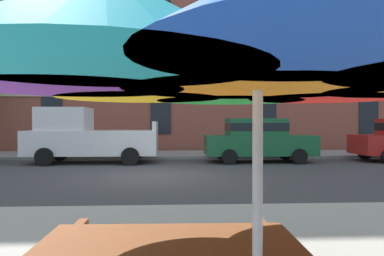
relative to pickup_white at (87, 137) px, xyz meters
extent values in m
plane|color=#424244|center=(2.76, -3.70, -1.03)|extent=(120.00, 120.00, 0.00)
cube|color=gray|center=(2.76, 3.10, -0.97)|extent=(56.00, 3.60, 0.12)
cube|color=#934C3D|center=(2.76, 11.30, 8.57)|extent=(40.90, 12.00, 19.20)
cube|color=beige|center=(2.76, 5.26, 2.17)|extent=(40.08, 0.08, 0.36)
cube|color=beige|center=(2.76, 5.26, 5.37)|extent=(40.08, 0.08, 0.36)
cube|color=silver|center=(0.24, 0.00, -0.21)|extent=(5.10, 1.90, 0.96)
cube|color=silver|center=(-0.86, 0.00, 0.72)|extent=(1.90, 1.75, 0.90)
cube|color=silver|center=(2.71, 0.00, 0.45)|extent=(0.16, 1.75, 0.36)
cylinder|color=black|center=(1.82, 0.95, -0.69)|extent=(0.68, 0.22, 0.68)
cylinder|color=black|center=(1.82, -0.95, -0.69)|extent=(0.68, 0.22, 0.68)
cylinder|color=black|center=(-1.34, 0.95, -0.69)|extent=(0.68, 0.22, 0.68)
cylinder|color=black|center=(-1.34, -0.95, -0.69)|extent=(0.68, 0.22, 0.68)
cube|color=#195933|center=(6.94, 0.00, -0.33)|extent=(4.40, 1.76, 0.80)
cube|color=#195933|center=(6.79, 0.00, 0.41)|extent=(2.30, 1.55, 0.68)
cube|color=black|center=(6.79, 0.00, 0.41)|extent=(2.32, 1.57, 0.32)
cylinder|color=black|center=(8.31, 0.88, -0.73)|extent=(0.60, 0.22, 0.60)
cylinder|color=black|center=(8.31, -0.88, -0.73)|extent=(0.60, 0.22, 0.60)
cylinder|color=black|center=(5.58, 0.88, -0.73)|extent=(0.60, 0.22, 0.60)
cylinder|color=black|center=(5.58, -0.88, -0.73)|extent=(0.60, 0.22, 0.60)
cylinder|color=black|center=(11.87, 0.88, -0.73)|extent=(0.60, 0.22, 0.60)
cylinder|color=silver|center=(3.88, -12.70, 0.04)|extent=(0.06, 0.06, 2.14)
cone|color=red|center=(4.62, -11.96, 0.93)|extent=(1.25, 1.25, 0.36)
cone|color=green|center=(3.88, -11.66, 0.93)|extent=(1.25, 1.25, 0.36)
cone|color=yellow|center=(3.15, -11.96, 0.93)|extent=(1.25, 1.25, 0.36)
cone|color=#662D9E|center=(2.84, -12.70, 0.93)|extent=(1.25, 1.25, 0.36)
cone|color=#199EB2|center=(3.15, -13.44, 0.93)|extent=(1.25, 1.25, 0.36)
cone|color=orange|center=(3.88, -12.70, 0.97)|extent=(1.56, 1.56, 0.44)
cube|color=brown|center=(3.37, -12.19, -0.29)|extent=(1.82, 0.84, 0.06)
cube|color=brown|center=(3.39, -11.57, -0.59)|extent=(1.81, 0.32, 0.05)
camera|label=1|loc=(3.39, -14.77, 0.56)|focal=34.26mm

